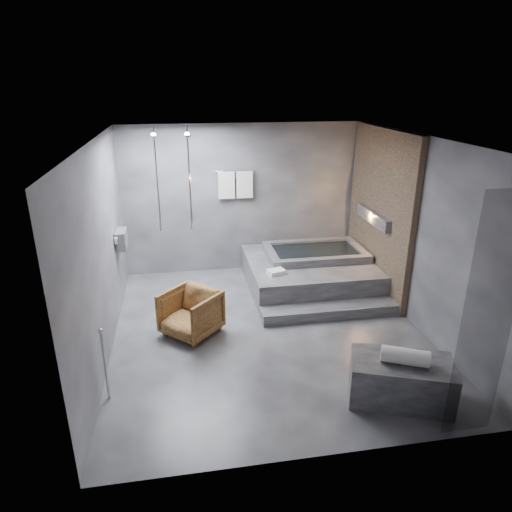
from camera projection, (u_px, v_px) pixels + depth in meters
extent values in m
plane|color=#303033|center=(268.00, 330.00, 6.85)|extent=(5.00, 5.00, 0.00)
cube|color=#505053|center=(270.00, 140.00, 5.84)|extent=(4.50, 5.00, 0.04)
cube|color=#3B3B40|center=(243.00, 199.00, 8.64)|extent=(4.50, 0.04, 2.80)
cube|color=#3B3B40|center=(324.00, 335.00, 4.05)|extent=(4.50, 0.04, 2.80)
cube|color=#3B3B40|center=(101.00, 252.00, 5.99)|extent=(0.04, 5.00, 2.80)
cube|color=#3B3B40|center=(419.00, 234.00, 6.70)|extent=(0.04, 5.00, 2.80)
cube|color=#A3815F|center=(379.00, 212.00, 7.84)|extent=(0.10, 2.40, 2.78)
cube|color=#FF9938|center=(374.00, 217.00, 7.86)|extent=(0.14, 1.20, 0.20)
cube|color=gray|center=(121.00, 239.00, 7.40)|extent=(0.16, 0.42, 0.30)
imported|color=beige|center=(122.00, 244.00, 7.32)|extent=(0.08, 0.08, 0.21)
imported|color=beige|center=(123.00, 241.00, 7.52)|extent=(0.07, 0.07, 0.15)
cylinder|color=silver|center=(189.00, 180.00, 7.89)|extent=(0.04, 0.04, 1.80)
cylinder|color=silver|center=(157.00, 181.00, 7.80)|extent=(0.04, 0.04, 1.80)
cylinder|color=silver|center=(235.00, 171.00, 8.36)|extent=(0.75, 0.02, 0.02)
cube|color=white|center=(226.00, 185.00, 8.41)|extent=(0.30, 0.06, 0.50)
cube|color=white|center=(245.00, 185.00, 8.46)|extent=(0.30, 0.06, 0.50)
cylinder|color=silver|center=(105.00, 365.00, 5.24)|extent=(0.04, 0.04, 0.90)
cube|color=black|center=(487.00, 322.00, 4.37)|extent=(0.55, 0.01, 2.60)
cube|color=#353538|center=(309.00, 273.00, 8.26)|extent=(2.20, 2.00, 0.50)
cube|color=#353538|center=(329.00, 311.00, 7.23)|extent=(2.20, 0.36, 0.18)
cube|color=#2D2D30|center=(401.00, 380.00, 5.29)|extent=(1.29, 0.99, 0.52)
imported|color=#482B12|center=(191.00, 313.00, 6.65)|extent=(1.03, 1.03, 0.67)
cylinder|color=white|center=(405.00, 356.00, 5.13)|extent=(0.56, 0.40, 0.19)
cube|color=white|center=(276.00, 272.00, 7.57)|extent=(0.32, 0.27, 0.07)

